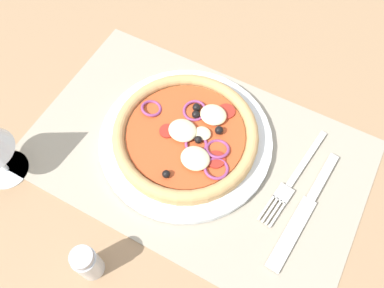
% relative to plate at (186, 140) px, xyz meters
% --- Properties ---
extents(ground_plane, '(1.90, 1.40, 0.02)m').
position_rel_plate_xyz_m(ground_plane, '(-0.02, 0.01, -0.02)').
color(ground_plane, '#9E7A56').
extents(placemat, '(0.50, 0.32, 0.00)m').
position_rel_plate_xyz_m(placemat, '(-0.02, 0.01, -0.01)').
color(placemat, '#A39984').
rests_on(placemat, ground_plane).
extents(plate, '(0.26, 0.26, 0.01)m').
position_rel_plate_xyz_m(plate, '(0.00, 0.00, 0.00)').
color(plate, white).
rests_on(plate, placemat).
extents(pizza, '(0.22, 0.22, 0.03)m').
position_rel_plate_xyz_m(pizza, '(-0.00, -0.00, 0.02)').
color(pizza, tan).
rests_on(pizza, plate).
extents(fork, '(0.04, 0.18, 0.00)m').
position_rel_plate_xyz_m(fork, '(-0.17, -0.02, -0.00)').
color(fork, silver).
rests_on(fork, placemat).
extents(knife, '(0.04, 0.20, 0.01)m').
position_rel_plate_xyz_m(knife, '(-0.20, 0.02, -0.00)').
color(knife, silver).
rests_on(knife, placemat).
extents(pepper_shaker, '(0.03, 0.03, 0.07)m').
position_rel_plate_xyz_m(pepper_shaker, '(0.02, 0.22, 0.02)').
color(pepper_shaker, silver).
rests_on(pepper_shaker, ground_plane).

